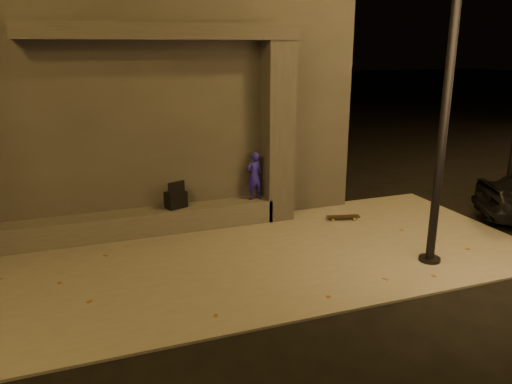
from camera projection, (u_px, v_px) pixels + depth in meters
name	position (u px, v px, depth m)	size (l,w,h in m)	color
ground	(267.00, 320.00, 6.68)	(120.00, 120.00, 0.00)	black
sidewalk	(224.00, 261.00, 8.48)	(11.00, 4.40, 0.04)	slate
building	(124.00, 88.00, 11.46)	(9.00, 5.10, 5.22)	#3C3A37
ledge	(121.00, 225.00, 9.48)	(6.00, 0.55, 0.45)	#4F4B47
column	(278.00, 133.00, 10.10)	(0.55, 0.55, 3.60)	#3C3A37
canopy	(164.00, 32.00, 8.87)	(5.00, 0.70, 0.28)	#3C3A37
skateboarder	(254.00, 176.00, 10.18)	(0.36, 0.24, 0.99)	#21179B
backpack	(176.00, 198.00, 9.72)	(0.45, 0.37, 0.55)	black
skateboard	(343.00, 217.00, 10.42)	(0.71, 0.34, 0.08)	black
street_lamp_0	(456.00, 11.00, 7.32)	(0.36, 0.36, 7.09)	black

